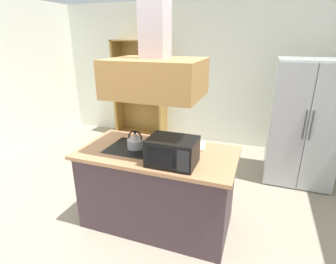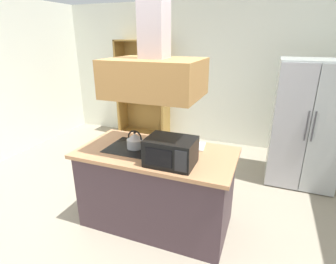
# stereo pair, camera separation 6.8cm
# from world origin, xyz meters

# --- Properties ---
(ground_plane) EXTENTS (7.80, 7.80, 0.00)m
(ground_plane) POSITION_xyz_m (0.00, 0.00, 0.00)
(ground_plane) COLOR gray
(wall_back) EXTENTS (6.00, 0.12, 2.70)m
(wall_back) POSITION_xyz_m (0.00, 3.00, 1.35)
(wall_back) COLOR white
(wall_back) RESTS_ON ground
(kitchen_island) EXTENTS (1.69, 0.88, 0.90)m
(kitchen_island) POSITION_xyz_m (0.22, 0.19, 0.45)
(kitchen_island) COLOR #45333A
(kitchen_island) RESTS_ON ground
(range_hood) EXTENTS (0.90, 0.70, 1.20)m
(range_hood) POSITION_xyz_m (0.22, 0.19, 1.78)
(range_hood) COLOR #B88144
(refrigerator) EXTENTS (0.90, 0.77, 1.78)m
(refrigerator) POSITION_xyz_m (1.82, 1.84, 0.89)
(refrigerator) COLOR #B7BEB8
(refrigerator) RESTS_ON ground
(dish_cabinet) EXTENTS (1.07, 0.40, 2.00)m
(dish_cabinet) POSITION_xyz_m (-1.19, 2.78, 0.89)
(dish_cabinet) COLOR olive
(dish_cabinet) RESTS_ON ground
(kettle) EXTENTS (0.18, 0.18, 0.20)m
(kettle) POSITION_xyz_m (-0.03, 0.19, 0.99)
(kettle) COLOR #B0B5BA
(kettle) RESTS_ON kitchen_island
(cutting_board) EXTENTS (0.37, 0.28, 0.02)m
(cutting_board) POSITION_xyz_m (0.51, 0.45, 0.91)
(cutting_board) COLOR white
(cutting_board) RESTS_ON kitchen_island
(microwave) EXTENTS (0.46, 0.35, 0.26)m
(microwave) POSITION_xyz_m (0.47, -0.03, 1.03)
(microwave) COLOR black
(microwave) RESTS_ON kitchen_island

